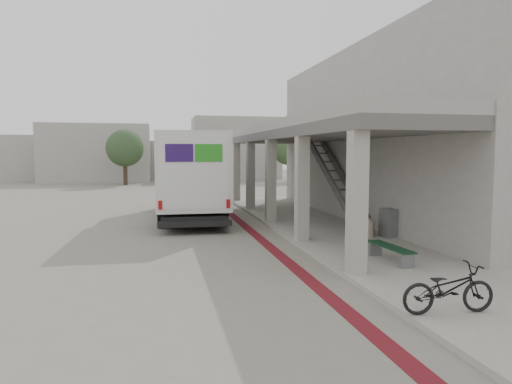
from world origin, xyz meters
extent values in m
plane|color=slate|center=(0.00, 0.00, 0.00)|extent=(120.00, 120.00, 0.00)
cube|color=maroon|center=(1.00, 2.00, 0.01)|extent=(0.35, 40.00, 0.01)
cube|color=gray|center=(4.00, 0.00, 0.06)|extent=(4.40, 28.00, 0.12)
cube|color=gray|center=(7.35, 4.50, 3.50)|extent=(4.30, 17.00, 7.00)
cube|color=#565351|center=(3.60, 4.50, 3.50)|extent=(3.40, 16.90, 0.35)
cube|color=gray|center=(3.60, 4.50, 3.85)|extent=(3.40, 16.90, 0.35)
cube|color=#9A9791|center=(-8.00, 34.00, 2.75)|extent=(10.00, 6.00, 5.50)
cube|color=#9A9791|center=(-1.00, 38.00, 2.00)|extent=(8.00, 6.00, 4.00)
cube|color=#9A9791|center=(6.00, 36.00, 3.25)|extent=(9.00, 6.00, 6.50)
cube|color=#9A9791|center=(-14.00, 37.00, 2.25)|extent=(7.00, 5.00, 4.50)
cylinder|color=#38281C|center=(-5.00, 28.00, 1.20)|extent=(0.36, 0.36, 2.40)
sphere|color=#2B3F25|center=(-5.00, 28.00, 3.20)|extent=(3.20, 3.20, 3.20)
cylinder|color=#38281C|center=(2.00, 30.00, 1.20)|extent=(0.36, 0.36, 2.40)
sphere|color=#2B3F25|center=(2.00, 30.00, 3.20)|extent=(3.20, 3.20, 3.20)
cylinder|color=#38281C|center=(10.00, 29.00, 1.20)|extent=(0.36, 0.36, 2.40)
sphere|color=#2B3F25|center=(10.00, 29.00, 3.20)|extent=(3.20, 3.20, 3.20)
cube|color=black|center=(-0.89, 6.63, 0.44)|extent=(2.61, 7.82, 0.33)
cube|color=silver|center=(-0.93, 5.63, 2.16)|extent=(2.87, 5.84, 2.87)
cube|color=silver|center=(-0.78, 9.44, 1.99)|extent=(2.73, 2.20, 2.54)
cube|color=silver|center=(-0.74, 10.60, 1.05)|extent=(2.46, 0.76, 0.88)
cube|color=black|center=(-0.75, 10.33, 2.60)|extent=(2.45, 0.63, 1.16)
cube|color=black|center=(-1.04, 2.65, 0.39)|extent=(2.55, 0.37, 0.20)
cube|color=#291152|center=(-2.23, 6.46, 2.65)|extent=(0.08, 1.55, 0.83)
cube|color=#26891E|center=(-2.29, 4.80, 2.65)|extent=(0.08, 1.55, 0.83)
cube|color=#291152|center=(-1.53, 2.75, 2.82)|extent=(0.94, 0.07, 0.61)
cube|color=#26891E|center=(-0.54, 2.71, 2.82)|extent=(0.94, 0.07, 0.61)
cylinder|color=black|center=(-1.94, 9.54, 0.50)|extent=(0.35, 1.01, 0.99)
cylinder|color=black|center=(0.38, 9.46, 0.50)|extent=(0.35, 1.01, 0.99)
cylinder|color=black|center=(-2.13, 4.46, 0.50)|extent=(0.35, 1.01, 0.99)
cylinder|color=black|center=(0.19, 4.37, 0.50)|extent=(0.35, 1.01, 0.99)
cube|color=slate|center=(3.43, -3.43, 0.30)|extent=(0.36, 0.10, 0.35)
cube|color=slate|center=(3.33, -2.03, 0.30)|extent=(0.36, 0.10, 0.35)
cube|color=#11331D|center=(3.25, -2.74, 0.49)|extent=(0.23, 1.68, 0.04)
cube|color=#11331D|center=(3.38, -2.73, 0.49)|extent=(0.23, 1.68, 0.04)
cube|color=#11331D|center=(3.51, -2.72, 0.49)|extent=(0.23, 1.68, 0.04)
cylinder|color=tan|center=(4.32, 0.52, 0.32)|extent=(0.41, 0.41, 0.41)
sphere|color=tan|center=(4.32, 0.52, 0.53)|extent=(0.41, 0.41, 0.41)
cylinder|color=gray|center=(4.16, 1.00, 0.35)|extent=(0.46, 0.46, 0.46)
sphere|color=gray|center=(4.16, 1.00, 0.58)|extent=(0.46, 0.46, 0.46)
cube|color=slate|center=(5.00, 0.37, 0.57)|extent=(0.48, 0.59, 0.91)
imported|color=black|center=(2.50, -6.29, 0.55)|extent=(1.66, 0.69, 0.85)
camera|label=1|loc=(-2.26, -12.95, 2.84)|focal=32.00mm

